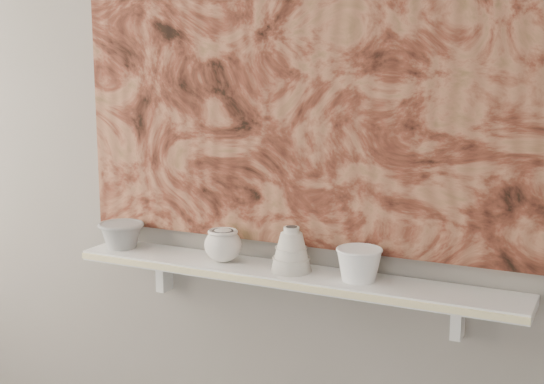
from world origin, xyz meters
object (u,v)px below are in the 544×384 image
Objects in this scene: cup_cream at (223,245)px; bowl_white at (359,264)px; bowl_grey at (121,235)px; shelf at (289,275)px; bell_vessel at (291,249)px; painting at (302,63)px.

cup_cream is 0.87× the size of bowl_white.
cup_cream is at bearing 0.00° from bowl_grey.
bowl_white is at bearing 0.00° from cup_cream.
bell_vessel is at bearing 0.00° from shelf.
bowl_white is (0.83, 0.00, 0.00)m from bowl_grey.
shelf is 10.52× the size of bowl_white.
shelf is 12.15× the size of cup_cream.
painting is 13.01× the size of cup_cream.
bell_vessel is (0.01, -0.08, -0.54)m from painting.
cup_cream is 0.23m from bell_vessel.
shelf is at bearing 0.00° from cup_cream.
painting is 11.27× the size of bowl_white.
cup_cream reaches higher than bowl_white.
cup_cream reaches higher than bowl_grey.
bowl_white is (0.44, 0.00, -0.00)m from cup_cream.
bowl_grey is 1.32× the size of cup_cream.
painting is at bearing 90.00° from shelf.
cup_cream is at bearing 180.00° from bowl_white.
shelf is 0.08m from bell_vessel.
bowl_grey is 1.12× the size of bell_vessel.
bowl_grey is (-0.61, -0.08, -0.57)m from painting.
cup_cream is at bearing 180.00° from shelf.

